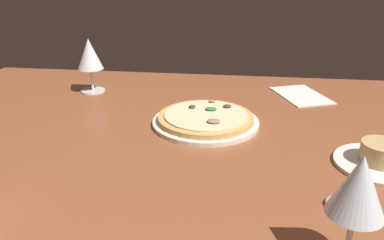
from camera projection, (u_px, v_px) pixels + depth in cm
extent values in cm
cube|color=brown|center=(177.00, 148.00, 87.32)|extent=(150.00, 110.00, 4.00)
cylinder|color=silver|center=(206.00, 122.00, 95.10)|extent=(26.13, 26.13, 1.00)
cylinder|color=tan|center=(206.00, 118.00, 94.68)|extent=(23.43, 23.43, 1.20)
cylinder|color=beige|center=(206.00, 115.00, 94.38)|extent=(20.26, 20.26, 0.40)
ellipsoid|color=#387033|center=(211.00, 109.00, 96.74)|extent=(2.88, 2.09, 0.66)
ellipsoid|color=#4C3828|center=(192.00, 107.00, 98.12)|extent=(1.73, 1.61, 0.76)
ellipsoid|color=#4C3828|center=(227.00, 106.00, 98.58)|extent=(2.08, 1.82, 0.68)
ellipsoid|color=#937556|center=(212.00, 101.00, 101.98)|extent=(1.63, 1.53, 0.74)
ellipsoid|color=#937556|center=(214.00, 121.00, 89.26)|extent=(3.17, 2.53, 0.73)
cylinder|color=silver|center=(379.00, 164.00, 75.74)|extent=(17.35, 17.35, 0.80)
cylinder|color=tan|center=(382.00, 153.00, 74.81)|extent=(8.02, 8.02, 4.08)
cylinder|color=silver|center=(349.00, 237.00, 50.12)|extent=(0.80, 0.80, 7.32)
cone|color=silver|center=(359.00, 186.00, 47.17)|extent=(7.24, 7.24, 8.20)
cone|color=maroon|center=(356.00, 201.00, 48.01)|extent=(3.00, 3.00, 3.77)
cylinder|color=silver|center=(93.00, 91.00, 119.10)|extent=(7.33, 7.33, 0.40)
cylinder|color=silver|center=(92.00, 80.00, 117.74)|extent=(0.80, 0.80, 6.71)
cone|color=silver|center=(89.00, 54.00, 114.75)|extent=(7.72, 7.72, 9.05)
cone|color=#5B0F19|center=(90.00, 62.00, 115.68)|extent=(3.16, 3.16, 4.11)
cube|color=silver|center=(301.00, 95.00, 115.11)|extent=(17.98, 21.65, 0.30)
ellipsoid|color=silver|center=(334.00, 202.00, 63.62)|extent=(4.17, 4.79, 1.00)
cylinder|color=silver|center=(360.00, 210.00, 61.74)|extent=(7.72, 3.90, 0.70)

